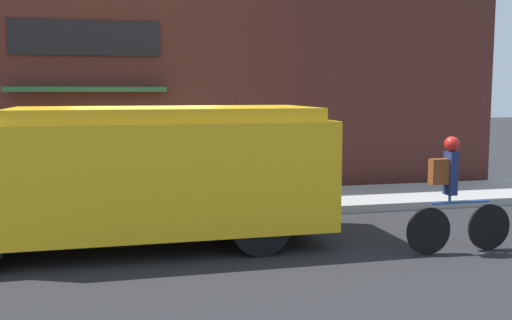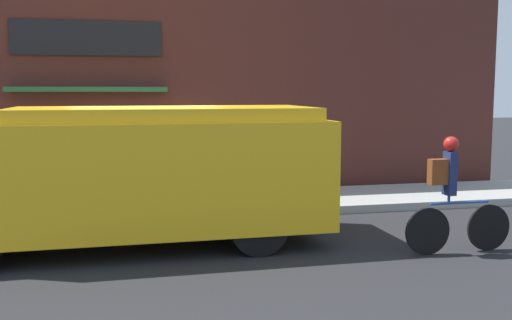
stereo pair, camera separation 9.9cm
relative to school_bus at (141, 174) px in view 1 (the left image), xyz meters
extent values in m
plane|color=#232326|center=(0.17, 1.49, -1.10)|extent=(70.00, 70.00, 0.00)
cube|color=#999993|center=(0.17, 2.62, -1.02)|extent=(28.00, 2.26, 0.15)
cube|color=#4C231E|center=(0.17, 4.15, 1.69)|extent=(17.03, 0.18, 5.58)
cube|color=black|center=(-0.88, 4.04, 2.30)|extent=(3.03, 0.05, 0.71)
cube|color=#235633|center=(-0.88, 3.79, 1.25)|extent=(3.18, 0.55, 0.10)
cube|color=yellow|center=(0.37, 0.00, 0.00)|extent=(4.78, 2.20, 1.60)
cube|color=yellow|center=(0.37, 0.00, 0.89)|extent=(4.40, 2.02, 0.19)
cube|color=red|center=(-0.95, 1.31, 0.08)|extent=(0.03, 0.44, 0.44)
cylinder|color=black|center=(1.58, 0.93, -0.68)|extent=(0.85, 0.27, 0.84)
cylinder|color=black|center=(1.60, -0.90, -0.68)|extent=(0.85, 0.27, 0.84)
cylinder|color=black|center=(4.93, -1.41, -0.76)|extent=(0.68, 0.05, 0.68)
cylinder|color=black|center=(3.94, -1.43, -0.76)|extent=(0.68, 0.05, 0.68)
cylinder|color=#234793|center=(4.43, -1.42, -0.37)|extent=(0.94, 0.06, 0.04)
cylinder|color=#234793|center=(4.26, -1.42, -0.31)|extent=(0.04, 0.04, 0.12)
cube|color=navy|center=(4.26, -1.42, 0.06)|extent=(0.12, 0.20, 0.62)
sphere|color=red|center=(4.26, -1.42, 0.48)|extent=(0.21, 0.21, 0.21)
cube|color=brown|center=(4.07, -1.43, 0.09)|extent=(0.26, 0.15, 0.36)
camera|label=1|loc=(-0.39, -8.95, 1.23)|focal=42.00mm
camera|label=2|loc=(-0.29, -8.98, 1.23)|focal=42.00mm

